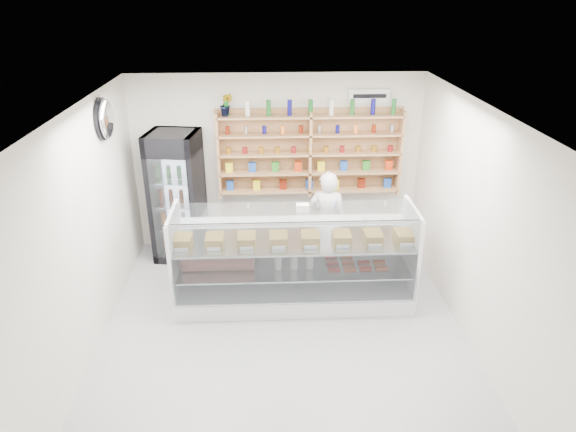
{
  "coord_description": "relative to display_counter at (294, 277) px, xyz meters",
  "views": [
    {
      "loc": [
        -0.18,
        -5.24,
        4.01
      ],
      "look_at": [
        0.1,
        0.9,
        1.2
      ],
      "focal_mm": 32.0,
      "sensor_mm": 36.0,
      "label": 1
    }
  ],
  "objects": [
    {
      "name": "wall_sign",
      "position": [
        1.23,
        1.74,
        2.08
      ],
      "size": [
        0.62,
        0.03,
        0.2
      ],
      "primitive_type": "cube",
      "color": "white",
      "rests_on": "back_wall"
    },
    {
      "name": "wall_shelving",
      "position": [
        0.33,
        1.61,
        1.22
      ],
      "size": [
        2.84,
        0.28,
        1.33
      ],
      "color": "#B27854",
      "rests_on": "back_wall"
    },
    {
      "name": "drinks_cooler",
      "position": [
        -1.72,
        1.38,
        0.64
      ],
      "size": [
        0.82,
        0.81,
        2.02
      ],
      "rotation": [
        0.0,
        0.0,
        -0.15
      ],
      "color": "black",
      "rests_on": "floor"
    },
    {
      "name": "room",
      "position": [
        -0.17,
        -0.73,
        1.03
      ],
      "size": [
        5.0,
        5.0,
        5.0
      ],
      "color": "#AAAAAF",
      "rests_on": "ground"
    },
    {
      "name": "shop_worker",
      "position": [
        0.55,
        0.94,
        0.4
      ],
      "size": [
        0.63,
        0.48,
        1.53
      ],
      "primitive_type": "imported",
      "rotation": [
        0.0,
        0.0,
        2.92
      ],
      "color": "silver",
      "rests_on": "floor"
    },
    {
      "name": "security_mirror",
      "position": [
        -2.34,
        0.47,
        2.08
      ],
      "size": [
        0.15,
        0.5,
        0.5
      ],
      "primitive_type": "ellipsoid",
      "color": "silver",
      "rests_on": "left_wall"
    },
    {
      "name": "potted_plant",
      "position": [
        -0.92,
        1.61,
        1.99
      ],
      "size": [
        0.21,
        0.18,
        0.34
      ],
      "primitive_type": "imported",
      "rotation": [
        0.0,
        0.0,
        -0.15
      ],
      "color": "#1E6626",
      "rests_on": "wall_shelving"
    },
    {
      "name": "display_counter",
      "position": [
        0.0,
        0.0,
        0.0
      ],
      "size": [
        3.15,
        0.94,
        1.37
      ],
      "color": "white",
      "rests_on": "floor"
    }
  ]
}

